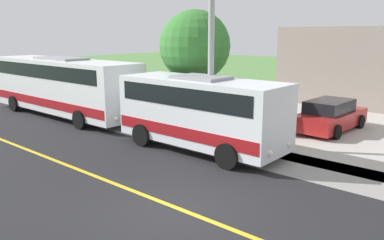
{
  "coord_description": "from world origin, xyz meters",
  "views": [
    {
      "loc": [
        6.88,
        6.36,
        4.47
      ],
      "look_at": [
        -3.5,
        -2.55,
        1.4
      ],
      "focal_mm": 36.51,
      "sensor_mm": 36.0,
      "label": 1
    }
  ],
  "objects": [
    {
      "name": "parked_car_near",
      "position": [
        -10.76,
        -0.31,
        0.69
      ],
      "size": [
        4.47,
        2.16,
        1.45
      ],
      "color": "#A51E1E",
      "rests_on": "ground"
    },
    {
      "name": "ground_plane",
      "position": [
        0.0,
        0.0,
        0.0
      ],
      "size": [
        120.0,
        120.0,
        0.0
      ],
      "primitive_type": "plane",
      "color": "#548442"
    },
    {
      "name": "sidewalk",
      "position": [
        -5.2,
        0.0,
        0.0
      ],
      "size": [
        2.4,
        100.0,
        0.01
      ],
      "primitive_type": "cube",
      "color": "gray",
      "rests_on": "ground"
    },
    {
      "name": "transit_bus_rear",
      "position": [
        -4.53,
        -12.69,
        1.75
      ],
      "size": [
        2.72,
        10.81,
        3.18
      ],
      "color": "white",
      "rests_on": "ground"
    },
    {
      "name": "road_centre_line",
      "position": [
        0.0,
        0.0,
        0.01
      ],
      "size": [
        0.16,
        100.0,
        0.0
      ],
      "primitive_type": "cube",
      "color": "gold",
      "rests_on": "ground"
    },
    {
      "name": "street_light_pole",
      "position": [
        -4.87,
        -2.87,
        4.01
      ],
      "size": [
        1.97,
        0.24,
        7.22
      ],
      "color": "#9E9EA3",
      "rests_on": "ground"
    },
    {
      "name": "shuttle_bus_front",
      "position": [
        -4.48,
        -2.93,
        1.58
      ],
      "size": [
        2.6,
        6.9,
        2.88
      ],
      "color": "white",
      "rests_on": "ground"
    },
    {
      "name": "road_surface",
      "position": [
        0.0,
        0.0,
        0.0
      ],
      "size": [
        8.0,
        100.0,
        0.01
      ],
      "primitive_type": "cube",
      "color": "black",
      "rests_on": "ground"
    },
    {
      "name": "tree_curbside",
      "position": [
        -7.4,
        -5.72,
        3.84
      ],
      "size": [
        3.36,
        3.36,
        5.54
      ],
      "color": "#4C3826",
      "rests_on": "ground"
    }
  ]
}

